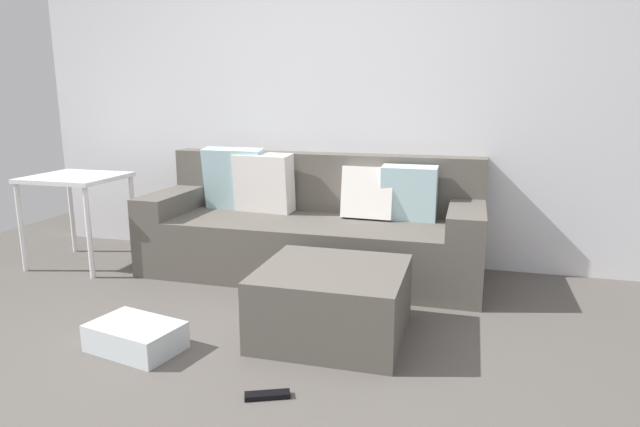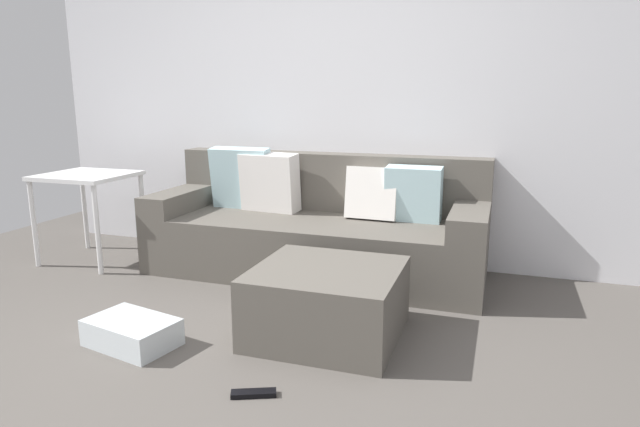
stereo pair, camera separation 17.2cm
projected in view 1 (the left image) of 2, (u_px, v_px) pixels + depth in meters
The scene contains 7 objects.
ground_plane at pixel (210, 384), 2.42m from camera, with size 6.25×6.25×0.00m, color #544F49.
wall_back at pixel (329, 75), 4.08m from camera, with size 4.80×0.10×2.79m, color silver.
couch_sectional at pixel (313, 228), 3.93m from camera, with size 2.35×0.86×0.87m.
ottoman at pixel (332, 302), 2.88m from camera, with size 0.75×0.71×0.37m, color #59544C.
storage_bin at pixel (136, 337), 2.74m from camera, with size 0.45×0.29×0.14m, color silver.
side_table at pixel (76, 188), 4.03m from camera, with size 0.63×0.58×0.68m.
remote_near_ottoman at pixel (267, 395), 2.32m from camera, with size 0.19×0.05×0.02m, color black.
Camera 1 is at (1.06, -1.99, 1.26)m, focal length 30.68 mm.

